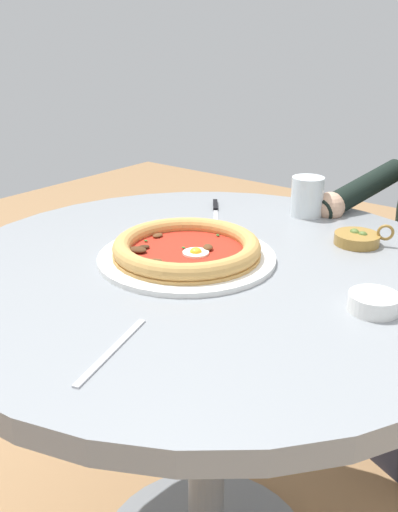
% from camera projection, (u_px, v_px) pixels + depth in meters
% --- Properties ---
extents(dining_table, '(1.01, 1.01, 0.74)m').
position_uv_depth(dining_table, '(207.00, 323.00, 1.10)').
color(dining_table, gray).
rests_on(dining_table, ground).
extents(pizza_on_plate, '(0.34, 0.34, 0.04)m').
position_uv_depth(pizza_on_plate, '(187.00, 250.00, 1.07)').
color(pizza_on_plate, white).
rests_on(pizza_on_plate, dining_table).
extents(water_glass, '(0.08, 0.08, 0.09)m').
position_uv_depth(water_glass, '(309.00, 199.00, 1.32)').
color(water_glass, silver).
rests_on(water_glass, dining_table).
extents(steak_knife, '(0.12, 0.15, 0.01)m').
position_uv_depth(steak_knife, '(215.00, 209.00, 1.37)').
color(steak_knife, silver).
rests_on(steak_knife, dining_table).
extents(ramekin_capers, '(0.08, 0.08, 0.03)m').
position_uv_depth(ramekin_capers, '(374.00, 302.00, 0.88)').
color(ramekin_capers, white).
rests_on(ramekin_capers, dining_table).
extents(olive_pan, '(0.11, 0.09, 0.05)m').
position_uv_depth(olive_pan, '(358.00, 238.00, 1.15)').
color(olive_pan, olive).
rests_on(olive_pan, dining_table).
extents(fork_utensil, '(0.06, 0.18, 0.00)m').
position_uv_depth(fork_utensil, '(112.00, 350.00, 0.77)').
color(fork_utensil, '#BCBCC1').
rests_on(fork_utensil, dining_table).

